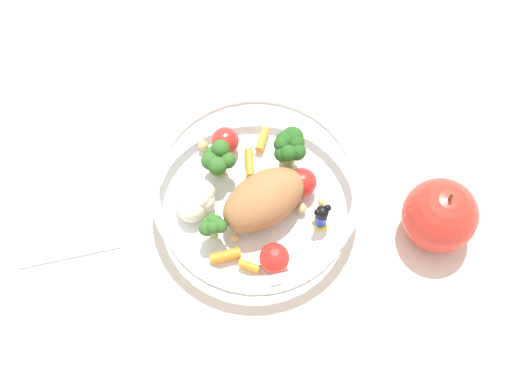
{
  "coord_description": "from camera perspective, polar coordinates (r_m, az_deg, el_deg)",
  "views": [
    {
      "loc": [
        0.3,
        -0.03,
        0.68
      ],
      "look_at": [
        -0.02,
        0.01,
        0.03
      ],
      "focal_mm": 46.67,
      "sensor_mm": 36.0,
      "label": 1
    }
  ],
  "objects": [
    {
      "name": "folded_napkin",
      "position": [
        0.78,
        -16.23,
        -0.9
      ],
      "size": [
        0.15,
        0.12,
        0.01
      ],
      "primitive_type": "cube",
      "rotation": [
        0.0,
        0.0,
        0.1
      ],
      "color": "white",
      "rests_on": "ground_plane"
    },
    {
      "name": "loose_apple",
      "position": [
        0.73,
        15.48,
        -1.94
      ],
      "size": [
        0.08,
        0.08,
        0.09
      ],
      "color": "red",
      "rests_on": "ground_plane"
    },
    {
      "name": "food_container",
      "position": [
        0.72,
        -0.35,
        0.01
      ],
      "size": [
        0.23,
        0.23,
        0.07
      ],
      "color": "white",
      "rests_on": "ground_plane"
    },
    {
      "name": "ground_plane",
      "position": [
        0.74,
        -0.61,
        -2.38
      ],
      "size": [
        2.4,
        2.4,
        0.0
      ],
      "primitive_type": "plane",
      "color": "silver"
    }
  ]
}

